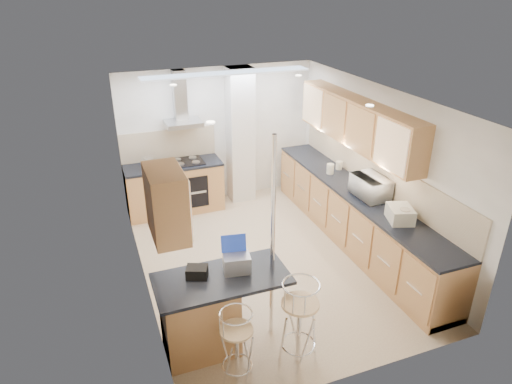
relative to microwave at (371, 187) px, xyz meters
name	(u,v)px	position (x,y,z in m)	size (l,w,h in m)	color
ground	(267,260)	(-1.55, 0.27, -1.08)	(4.80, 4.80, 0.00)	tan
room_shell	(279,154)	(-1.22, 0.64, 0.46)	(3.64, 4.84, 2.51)	silver
right_counter	(355,216)	(-0.05, 0.27, -0.62)	(0.63, 4.40, 0.92)	tan
back_counter	(175,188)	(-2.50, 2.37, -0.62)	(1.70, 0.63, 0.92)	tan
peninsula	(223,311)	(-2.67, -1.18, -0.61)	(1.47, 0.72, 0.94)	tan
microwave	(371,187)	(0.00, 0.00, 0.00)	(0.59, 0.40, 0.32)	white
laptop	(237,263)	(-2.47, -1.12, -0.04)	(0.29, 0.22, 0.20)	#94979B
bag	(197,272)	(-2.91, -1.07, -0.08)	(0.23, 0.17, 0.12)	black
bar_stool_near	(237,347)	(-2.69, -1.73, -0.63)	(0.37, 0.37, 0.90)	tan
bar_stool_end	(299,323)	(-1.98, -1.72, -0.56)	(0.43, 0.43, 1.05)	tan
jar_a	(330,169)	(-0.11, 1.01, -0.08)	(0.12, 0.12, 0.17)	beige
jar_b	(339,165)	(0.12, 1.12, -0.09)	(0.11, 0.11, 0.14)	beige
jar_c	(404,216)	(-0.04, -0.85, -0.06)	(0.14, 0.14, 0.21)	#BBAE96
jar_d	(373,189)	(0.10, 0.08, -0.08)	(0.10, 0.10, 0.15)	white
bread_bin	(400,214)	(-0.04, -0.77, -0.06)	(0.30, 0.38, 0.20)	beige
kettle	(149,164)	(-2.92, 2.26, -0.05)	(0.16, 0.16, 0.22)	#AFB1B4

